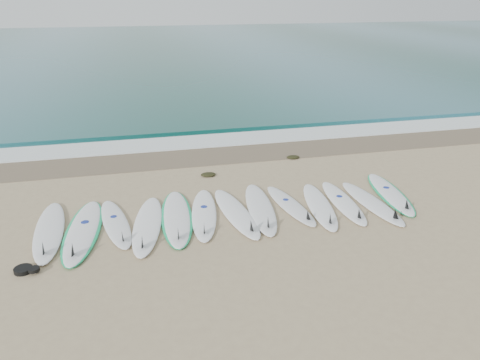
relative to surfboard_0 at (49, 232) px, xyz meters
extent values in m
plane|color=tan|center=(3.90, -0.02, -0.06)|extent=(120.00, 120.00, 0.00)
cube|color=#1A5457|center=(3.90, 32.48, -0.05)|extent=(120.00, 55.00, 0.03)
cube|color=brown|center=(3.90, 4.08, -0.06)|extent=(120.00, 1.80, 0.01)
cube|color=silver|center=(3.90, 5.48, -0.04)|extent=(120.00, 1.40, 0.04)
cube|color=#1A5457|center=(3.90, 6.98, -0.01)|extent=(120.00, 1.00, 0.10)
ellipsoid|color=white|center=(0.00, 0.08, -0.01)|extent=(0.70, 2.81, 0.09)
cone|color=black|center=(0.04, -0.93, 0.15)|extent=(0.25, 0.31, 0.30)
ellipsoid|color=white|center=(0.67, -0.08, -0.01)|extent=(0.86, 2.92, 0.09)
ellipsoid|color=#10B76B|center=(0.67, -0.08, -0.02)|extent=(0.97, 2.95, 0.07)
cone|color=black|center=(0.57, -1.12, 0.16)|extent=(0.27, 0.33, 0.31)
cylinder|color=navy|center=(0.70, 0.20, 0.04)|extent=(0.18, 0.18, 0.01)
ellipsoid|color=white|center=(1.32, 0.12, -0.02)|extent=(0.91, 2.49, 0.08)
cone|color=black|center=(1.47, -0.76, 0.12)|extent=(0.25, 0.29, 0.26)
cylinder|color=navy|center=(1.28, 0.35, 0.02)|extent=(0.16, 0.16, 0.01)
ellipsoid|color=white|center=(1.98, -0.12, -0.01)|extent=(0.97, 2.82, 0.09)
cone|color=black|center=(1.84, -1.11, 0.15)|extent=(0.27, 0.33, 0.29)
ellipsoid|color=white|center=(2.62, 0.09, -0.01)|extent=(0.79, 2.83, 0.09)
ellipsoid|color=#10B76B|center=(2.62, 0.09, -0.02)|extent=(0.89, 2.86, 0.06)
cone|color=black|center=(2.54, -0.93, 0.15)|extent=(0.26, 0.32, 0.30)
ellipsoid|color=white|center=(3.23, 0.12, -0.02)|extent=(0.95, 2.69, 0.09)
cone|color=black|center=(3.08, -0.83, 0.14)|extent=(0.26, 0.31, 0.28)
cylinder|color=navy|center=(3.27, 0.37, 0.03)|extent=(0.17, 0.17, 0.01)
ellipsoid|color=white|center=(3.92, 0.01, -0.02)|extent=(0.83, 2.73, 0.09)
cone|color=black|center=(4.02, -0.97, 0.14)|extent=(0.25, 0.31, 0.29)
ellipsoid|color=white|center=(4.52, 0.11, -0.01)|extent=(0.89, 2.81, 0.09)
cone|color=black|center=(4.40, -0.90, 0.15)|extent=(0.27, 0.32, 0.29)
ellipsoid|color=white|center=(5.23, 0.10, -0.02)|extent=(0.77, 2.38, 0.08)
cone|color=black|center=(5.34, -0.74, 0.12)|extent=(0.23, 0.27, 0.25)
cylinder|color=navy|center=(5.20, 0.33, 0.02)|extent=(0.15, 0.15, 0.01)
ellipsoid|color=white|center=(5.87, -0.10, -0.02)|extent=(0.94, 2.62, 0.08)
cone|color=black|center=(5.72, -1.02, 0.13)|extent=(0.26, 0.31, 0.27)
ellipsoid|color=white|center=(6.48, -0.04, -0.02)|extent=(0.68, 2.52, 0.08)
cone|color=black|center=(6.43, -0.95, 0.13)|extent=(0.23, 0.28, 0.27)
cylinder|color=navy|center=(6.50, 0.20, 0.02)|extent=(0.15, 0.15, 0.01)
ellipsoid|color=white|center=(7.11, -0.22, -0.02)|extent=(0.68, 2.59, 0.08)
cone|color=black|center=(7.17, -1.16, 0.13)|extent=(0.23, 0.29, 0.27)
ellipsoid|color=white|center=(7.82, 0.16, -0.02)|extent=(0.92, 2.65, 0.08)
ellipsoid|color=#10B76B|center=(7.82, 0.16, -0.02)|extent=(1.02, 2.68, 0.06)
cone|color=black|center=(7.68, -0.78, 0.13)|extent=(0.26, 0.31, 0.28)
cylinder|color=navy|center=(7.86, 0.41, 0.03)|extent=(0.17, 0.17, 0.01)
ellipsoid|color=black|center=(3.73, 2.44, -0.02)|extent=(0.40, 0.31, 0.08)
ellipsoid|color=black|center=(6.42, 3.25, -0.02)|extent=(0.39, 0.30, 0.08)
cylinder|color=black|center=(-0.26, -1.35, -0.02)|extent=(0.32, 0.32, 0.08)
cylinder|color=black|center=(-0.06, -1.45, 0.02)|extent=(0.20, 0.20, 0.06)
camera|label=1|loc=(1.82, -9.12, 4.57)|focal=35.00mm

